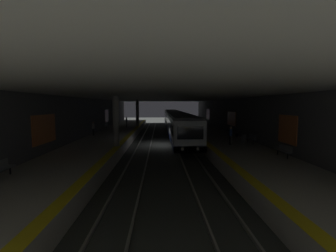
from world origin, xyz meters
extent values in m
plane|color=#383A38|center=(0.00, 0.00, 0.00)|extent=(120.00, 120.00, 0.00)
cube|color=gray|center=(0.00, -2.92, 0.08)|extent=(60.00, 0.09, 0.16)
cube|color=gray|center=(0.00, -1.48, 0.08)|extent=(60.00, 0.09, 0.16)
cube|color=gray|center=(0.00, 1.48, 0.08)|extent=(60.00, 0.09, 0.16)
cube|color=gray|center=(0.00, 2.92, 0.08)|extent=(60.00, 0.09, 0.16)
cube|color=#B7B2A8|center=(0.00, -6.55, 0.53)|extent=(60.00, 5.30, 1.05)
cube|color=yellow|center=(0.00, -4.20, 1.05)|extent=(60.00, 0.60, 0.01)
cube|color=#B7B2A8|center=(0.00, 6.55, 0.53)|extent=(60.00, 5.30, 1.05)
cube|color=yellow|center=(0.00, 4.20, 1.05)|extent=(60.00, 0.60, 0.01)
cube|color=#56565B|center=(0.00, -9.45, 2.80)|extent=(60.00, 0.50, 5.60)
cube|color=orange|center=(-10.49, -9.17, 2.95)|extent=(2.46, 0.06, 2.14)
cube|color=orange|center=(3.06, -9.17, 2.95)|extent=(3.42, 0.06, 1.82)
cube|color=#BF4C8C|center=(17.97, -9.17, 2.95)|extent=(3.09, 0.06, 2.00)
cube|color=#56565B|center=(0.00, 9.45, 2.80)|extent=(60.00, 0.50, 5.60)
cube|color=orange|center=(-9.53, 9.17, 2.95)|extent=(3.50, 0.06, 2.20)
cube|color=#BF4C8C|center=(11.08, 9.17, 2.95)|extent=(2.42, 0.06, 2.04)
cube|color=beige|center=(0.00, 0.00, 5.80)|extent=(60.00, 19.40, 0.40)
cylinder|color=gray|center=(-6.41, 4.35, 3.33)|extent=(0.56, 0.56, 4.55)
cylinder|color=gray|center=(13.65, 4.35, 3.33)|extent=(0.56, 0.56, 4.55)
cube|color=#B7BCC6|center=(1.37, -2.20, 2.06)|extent=(18.78, 2.80, 2.70)
cube|color=navy|center=(1.37, -2.20, 0.99)|extent=(18.78, 2.82, 0.56)
cube|color=black|center=(1.37, -2.20, 2.41)|extent=(17.28, 2.83, 0.90)
cube|color=#47474C|center=(1.37, -2.20, 3.53)|extent=(18.41, 2.58, 0.24)
cube|color=black|center=(-3.79, -2.20, 0.54)|extent=(2.20, 1.64, 0.76)
cube|color=black|center=(6.54, -2.20, 0.54)|extent=(2.20, 1.64, 0.76)
cube|color=black|center=(-8.04, -2.20, 2.41)|extent=(0.04, 2.24, 1.10)
cylinder|color=silver|center=(-8.04, -2.85, 1.06)|extent=(0.04, 0.24, 0.24)
cylinder|color=silver|center=(-8.04, -1.55, 1.06)|extent=(0.04, 0.24, 0.24)
cube|color=#B7BCC6|center=(20.76, -2.20, 2.06)|extent=(18.78, 2.80, 2.70)
cube|color=navy|center=(20.76, -2.20, 0.99)|extent=(18.78, 2.82, 0.56)
cube|color=black|center=(20.76, -2.20, 2.41)|extent=(17.28, 2.83, 0.90)
cube|color=#47474C|center=(20.76, -2.20, 3.53)|extent=(18.41, 2.58, 0.24)
cube|color=black|center=(15.59, -2.20, 0.54)|extent=(2.20, 1.64, 0.76)
cube|color=black|center=(25.92, -2.20, 0.54)|extent=(2.20, 1.64, 0.76)
cylinder|color=#262628|center=(-11.94, -8.45, 1.26)|extent=(0.08, 0.08, 0.42)
cylinder|color=#262628|center=(-10.58, -8.45, 1.26)|extent=(0.08, 0.08, 0.42)
cube|color=gray|center=(-11.26, -8.45, 1.51)|extent=(1.70, 0.44, 0.08)
cube|color=gray|center=(-11.26, -8.67, 1.71)|extent=(1.70, 0.06, 0.40)
cylinder|color=#262628|center=(-6.03, -8.45, 1.26)|extent=(0.08, 0.08, 0.42)
cylinder|color=#262628|center=(-4.67, -8.45, 1.26)|extent=(0.08, 0.08, 0.42)
cube|color=gray|center=(-5.35, -8.45, 1.51)|extent=(1.70, 0.44, 0.08)
cube|color=gray|center=(-5.35, -8.67, 1.71)|extent=(1.70, 0.06, 0.40)
cylinder|color=#262628|center=(-14.87, 8.45, 1.26)|extent=(0.08, 0.08, 0.42)
cube|color=gray|center=(-15.55, 8.45, 1.51)|extent=(1.70, 0.44, 0.08)
cylinder|color=#262628|center=(7.81, 8.45, 1.26)|extent=(0.08, 0.08, 0.42)
cylinder|color=#262628|center=(9.17, 8.45, 1.26)|extent=(0.08, 0.08, 0.42)
cube|color=gray|center=(8.49, 8.45, 1.51)|extent=(1.70, 0.44, 0.08)
cube|color=gray|center=(8.49, 8.67, 1.71)|extent=(1.70, 0.06, 0.40)
cylinder|color=#323232|center=(10.90, 5.92, 1.48)|extent=(0.16, 0.16, 0.87)
cylinder|color=#323232|center=(11.10, 5.92, 1.48)|extent=(0.16, 0.16, 0.87)
cube|color=#333338|center=(11.00, 5.92, 2.22)|extent=(0.36, 0.22, 0.61)
cylinder|color=#333338|center=(10.75, 5.92, 2.17)|extent=(0.10, 0.10, 0.58)
cylinder|color=#333338|center=(11.25, 5.92, 2.17)|extent=(0.10, 0.10, 0.58)
sphere|color=tan|center=(11.00, 5.92, 2.65)|extent=(0.23, 0.23, 0.23)
cylinder|color=#2F2F2F|center=(1.01, 8.55, 1.47)|extent=(0.16, 0.16, 0.84)
cylinder|color=#2F2F2F|center=(1.21, 8.55, 1.47)|extent=(0.16, 0.16, 0.84)
cube|color=beige|center=(1.11, 8.55, 2.19)|extent=(0.36, 0.22, 0.60)
cylinder|color=beige|center=(0.86, 8.55, 2.14)|extent=(0.10, 0.10, 0.57)
cylinder|color=beige|center=(1.36, 8.55, 2.14)|extent=(0.10, 0.10, 0.57)
sphere|color=tan|center=(1.11, 8.55, 2.61)|extent=(0.23, 0.23, 0.23)
cylinder|color=black|center=(-6.32, -6.20, 1.49)|extent=(0.16, 0.16, 0.88)
cylinder|color=black|center=(-6.12, -6.20, 1.49)|extent=(0.16, 0.16, 0.88)
cube|color=#284C93|center=(-6.22, -6.20, 2.24)|extent=(0.36, 0.22, 0.62)
cylinder|color=#284C93|center=(-6.47, -6.20, 2.19)|extent=(0.10, 0.10, 0.59)
cylinder|color=#284C93|center=(-5.97, -6.20, 2.19)|extent=(0.10, 0.10, 0.59)
sphere|color=tan|center=(-6.22, -6.20, 2.67)|extent=(0.24, 0.24, 0.24)
cube|color=black|center=(-0.98, -8.55, 1.25)|extent=(0.30, 0.20, 0.40)
cylinder|color=#595B5E|center=(-5.36, -7.80, 1.48)|extent=(0.44, 0.44, 0.85)
camera|label=1|loc=(-27.30, 0.37, 4.79)|focal=24.65mm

